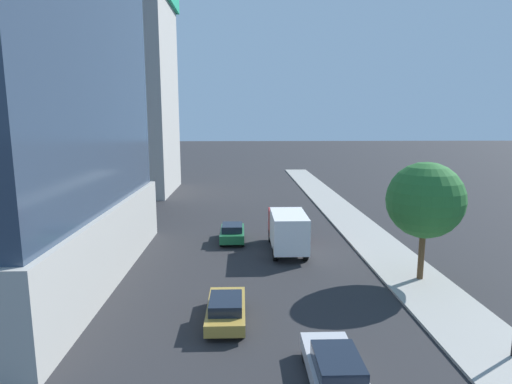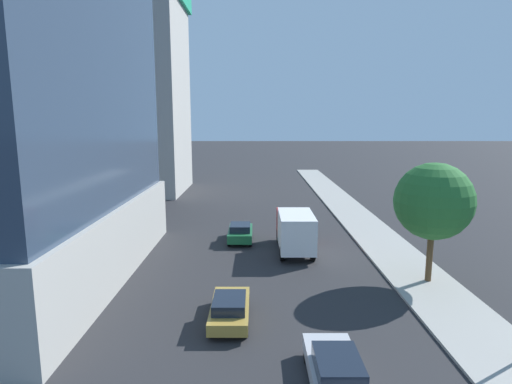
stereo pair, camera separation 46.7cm
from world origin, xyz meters
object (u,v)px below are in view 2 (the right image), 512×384
object	(u,v)px
construction_building	(121,77)
car_silver	(334,371)
car_gold	(228,308)
car_green	(238,232)
street_tree	(431,201)
box_truck	(293,229)

from	to	relation	value
construction_building	car_silver	size ratio (longest dim) A/B	8.20
car_gold	car_green	distance (m)	13.74
street_tree	car_silver	size ratio (longest dim) A/B	1.55
car_green	box_truck	bearing A→B (deg)	-33.15
car_green	box_truck	size ratio (longest dim) A/B	0.61
construction_building	car_green	size ratio (longest dim) A/B	9.34
street_tree	car_gold	size ratio (longest dim) A/B	1.65
box_truck	car_gold	bearing A→B (deg)	-110.66
construction_building	box_truck	size ratio (longest dim) A/B	5.73
street_tree	car_green	world-z (taller)	street_tree
car_gold	box_truck	distance (m)	11.83
car_gold	construction_building	bearing A→B (deg)	113.21
car_green	box_truck	world-z (taller)	box_truck
street_tree	car_green	bearing A→B (deg)	142.99
construction_building	box_truck	xyz separation A→B (m)	(20.59, -27.29, -13.57)
car_gold	car_green	world-z (taller)	car_green
car_gold	car_silver	xyz separation A→B (m)	(4.16, -5.19, 0.04)
street_tree	car_gold	world-z (taller)	street_tree
street_tree	box_truck	distance (m)	10.17
street_tree	car_gold	distance (m)	13.37
construction_building	street_tree	bearing A→B (deg)	-49.91
car_gold	car_green	xyz separation A→B (m)	(-0.00, 13.74, 0.06)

